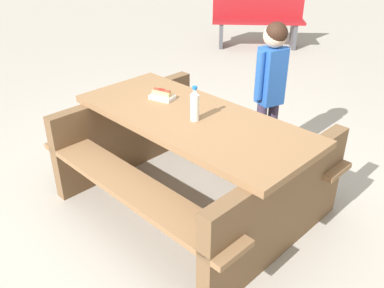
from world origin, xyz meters
name	(u,v)px	position (x,y,z in m)	size (l,w,h in m)	color
ground_plane	(192,202)	(0.00, 0.00, 0.00)	(30.00, 30.00, 0.00)	#ADA599
picnic_table	(192,154)	(0.00, 0.00, 0.44)	(1.92, 1.55, 0.75)	olive
soda_bottle	(195,105)	(-0.06, 0.04, 0.86)	(0.06, 0.06, 0.25)	silver
hotdog_tray	(162,95)	(0.37, -0.09, 0.78)	(0.20, 0.14, 0.08)	white
child_in_coat	(271,77)	(-0.09, -0.93, 0.80)	(0.23, 0.29, 1.25)	#3F334C
park_bench_near	(258,19)	(1.98, -4.07, 0.45)	(1.44, 1.22, 0.85)	maroon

